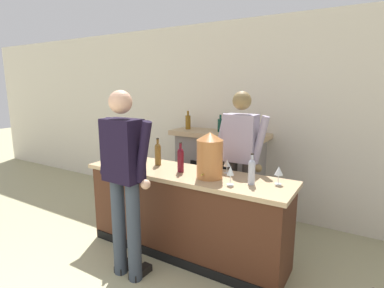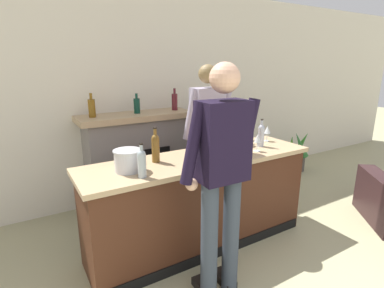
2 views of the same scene
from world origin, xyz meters
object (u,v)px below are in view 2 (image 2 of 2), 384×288
ice_bucket_steel (128,160)px  fireplace_stone (138,159)px  person_customer (222,176)px  copper_dispenser (231,130)px  wine_glass_front_left (223,137)px  wine_bottle_merlot_tall (261,134)px  wine_glass_front_right (257,139)px  wine_bottle_burgundy_dark (156,147)px  potted_plant_corner (297,155)px  wine_glass_near_bucket (267,130)px  wine_bottle_rose_blush (198,143)px  wine_bottle_riesling_slim (142,162)px  person_bartender (207,135)px

ice_bucket_steel → fireplace_stone: bearing=66.2°
person_customer → copper_dispenser: size_ratio=3.90×
copper_dispenser → wine_glass_front_left: size_ratio=3.06×
wine_bottle_merlot_tall → wine_glass_front_left: size_ratio=1.97×
person_customer → wine_bottle_merlot_tall: (1.00, 0.64, 0.06)m
wine_glass_front_right → wine_glass_front_left: 0.38m
ice_bucket_steel → wine_bottle_burgundy_dark: bearing=18.4°
potted_plant_corner → wine_glass_near_bucket: wine_glass_near_bucket is taller
copper_dispenser → wine_bottle_rose_blush: copper_dispenser is taller
wine_bottle_burgundy_dark → wine_glass_front_right: 1.04m
person_customer → fireplace_stone: bearing=88.1°
wine_bottle_merlot_tall → wine_glass_front_left: wine_bottle_merlot_tall is taller
wine_bottle_riesling_slim → wine_glass_front_right: 1.27m
wine_bottle_riesling_slim → potted_plant_corner: bearing=20.0°
fireplace_stone → copper_dispenser: (0.50, -1.25, 0.56)m
person_bartender → wine_bottle_merlot_tall: size_ratio=5.99×
ice_bucket_steel → wine_glass_near_bucket: bearing=4.1°
copper_dispenser → wine_glass_near_bucket: 0.68m
fireplace_stone → wine_glass_front_left: 1.26m
wine_bottle_burgundy_dark → wine_bottle_merlot_tall: (1.18, -0.10, -0.01)m
wine_bottle_riesling_slim → wine_bottle_rose_blush: (0.63, 0.19, 0.02)m
potted_plant_corner → wine_glass_front_left: wine_glass_front_left is taller
wine_bottle_merlot_tall → fireplace_stone: bearing=127.3°
copper_dispenser → ice_bucket_steel: copper_dispenser is taller
copper_dispenser → wine_bottle_rose_blush: (-0.37, 0.02, -0.09)m
person_customer → wine_glass_near_bucket: person_customer is taller
fireplace_stone → copper_dispenser: fireplace_stone is taller
copper_dispenser → wine_bottle_merlot_tall: bearing=2.8°
person_customer → wine_glass_near_bucket: bearing=32.4°
person_customer → wine_glass_front_right: (0.84, 0.53, 0.05)m
wine_bottle_burgundy_dark → wine_bottle_merlot_tall: bearing=-5.0°
wine_glass_front_left → wine_bottle_rose_blush: bearing=-155.3°
fireplace_stone → wine_bottle_burgundy_dark: bearing=-102.3°
ice_bucket_steel → wine_bottle_riesling_slim: wine_bottle_riesling_slim is taller
wine_bottle_merlot_tall → wine_bottle_riesling_slim: 1.44m
copper_dispenser → wine_glass_front_left: 0.28m
fireplace_stone → potted_plant_corner: 2.83m
person_customer → person_bartender: 1.35m
person_bartender → wine_bottle_merlot_tall: bearing=-57.9°
potted_plant_corner → wine_glass_near_bucket: size_ratio=4.11×
person_bartender → wine_bottle_burgundy_dark: bearing=-153.1°
person_customer → copper_dispenser: bearing=47.7°
fireplace_stone → wine_glass_front_left: bearing=-60.1°
wine_bottle_burgundy_dark → person_bartender: bearing=26.9°
potted_plant_corner → wine_bottle_burgundy_dark: bearing=-163.5°
person_customer → copper_dispenser: 0.86m
wine_glass_near_bucket → wine_bottle_riesling_slim: bearing=-169.1°
person_bartender → wine_glass_near_bucket: 0.69m
potted_plant_corner → wine_bottle_burgundy_dark: wine_bottle_burgundy_dark is taller
wine_bottle_merlot_tall → person_bartender: bearing=122.1°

